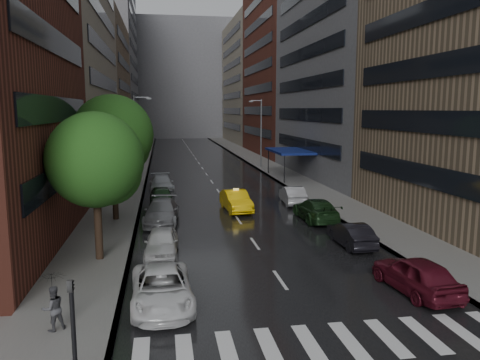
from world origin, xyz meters
name	(u,v)px	position (x,y,z in m)	size (l,w,h in m)	color
ground	(306,317)	(0.00, 0.00, 0.00)	(220.00, 220.00, 0.00)	gray
road	(200,165)	(0.00, 50.00, 0.01)	(14.00, 140.00, 0.01)	black
sidewalk_left	(135,165)	(-9.00, 50.00, 0.07)	(4.00, 140.00, 0.15)	gray
sidewalk_right	(262,163)	(9.00, 50.00, 0.07)	(4.00, 140.00, 0.15)	gray
crosswalk	(330,342)	(0.20, -2.00, 0.01)	(13.15, 2.80, 0.01)	silver
buildings_left	(94,54)	(-15.00, 58.79, 15.99)	(8.00, 108.00, 38.00)	maroon
buildings_right	(291,63)	(15.00, 56.70, 15.03)	(8.05, 109.10, 36.00)	#937A5B
building_far	(180,80)	(0.00, 118.00, 16.00)	(40.00, 14.00, 32.00)	slate
tree_near	(95,160)	(-8.60, 8.19, 5.30)	(4.86, 4.86, 7.75)	#382619
tree_mid	(113,135)	(-8.60, 17.13, 6.07)	(5.56, 5.56, 8.87)	#382619
tree_far	(129,139)	(-8.60, 33.34, 4.82)	(4.43, 4.43, 7.06)	#382619
taxi	(236,201)	(0.31, 19.06, 0.80)	(1.70, 4.87, 1.60)	yellow
parked_cars_left	(162,213)	(-5.40, 15.85, 0.77)	(2.69, 32.02, 1.59)	white
parked_cars_right	(333,221)	(5.40, 11.52, 0.77)	(2.34, 24.18, 1.61)	#56111E
ped_black_umbrella	(52,296)	(-9.15, 0.19, 1.39)	(0.98, 0.98, 2.09)	#444448
traffic_light	(73,332)	(-7.60, -4.39, 2.23)	(0.18, 0.15, 3.45)	black
street_lamp_left	(136,140)	(-7.72, 30.00, 4.89)	(1.74, 0.22, 9.00)	gray
street_lamp_right	(261,132)	(7.72, 45.00, 4.89)	(1.74, 0.22, 9.00)	gray
awning	(290,151)	(8.98, 35.00, 3.13)	(4.00, 8.00, 3.12)	navy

